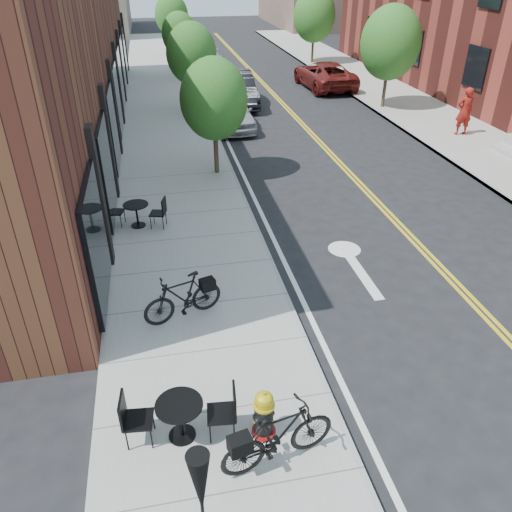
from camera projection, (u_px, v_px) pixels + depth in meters
ground at (306, 341)px, 9.96m from camera, size 120.00×120.00×0.00m
sidewalk_near at (175, 166)px, 17.96m from camera, size 4.00×70.00×0.12m
sidewalk_far at (476, 145)px, 19.99m from camera, size 4.00×70.00×0.12m
building_near at (40, 50)px, 18.76m from camera, size 5.00×28.00×7.00m
tree_near_a at (214, 99)px, 16.04m from camera, size 2.20×2.20×3.81m
tree_near_b at (191, 54)px, 22.68m from camera, size 2.30×2.30×3.98m
tree_near_c at (180, 34)px, 29.48m from camera, size 2.10×2.10×3.67m
tree_near_d at (172, 15)px, 36.04m from camera, size 2.40×2.40×4.11m
tree_far_b at (390, 43)px, 23.22m from camera, size 2.80×2.80×4.62m
tree_far_c at (314, 16)px, 33.27m from camera, size 2.80×2.80×4.62m
fire_hydrant at (264, 414)px, 7.70m from camera, size 0.47×0.47×0.88m
bicycle_left at (183, 297)px, 10.17m from camera, size 1.76×0.98×1.02m
bicycle_right at (278, 436)px, 7.19m from camera, size 1.87×0.88×1.08m
bistro_set_b at (180, 415)px, 7.62m from camera, size 1.72×0.80×0.92m
bistro_set_c at (137, 212)px, 13.69m from camera, size 1.63×0.85×0.86m
patio_umbrella at (201, 493)px, 5.31m from camera, size 0.36×0.36×2.21m
parked_car_a at (232, 112)px, 21.81m from camera, size 1.70×4.08×1.38m
parked_car_b at (236, 89)px, 25.08m from camera, size 1.72×4.85×1.59m
parked_car_c at (204, 53)px, 34.47m from camera, size 2.12×5.01×1.44m
parked_car_far at (324, 75)px, 28.28m from camera, size 2.62×5.32×1.45m
pedestrian at (464, 111)px, 20.46m from camera, size 0.72×0.49×1.92m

